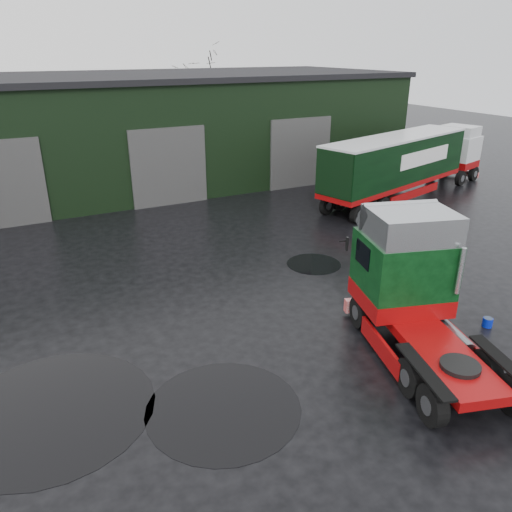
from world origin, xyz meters
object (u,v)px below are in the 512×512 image
at_px(hero_tractor, 433,300).
at_px(wash_bucket, 488,322).
at_px(warehouse, 136,129).
at_px(tree_back_b, 198,99).
at_px(lorry_right, 395,169).

relative_size(hero_tractor, wash_bucket, 20.86).
bearing_deg(hero_tractor, warehouse, 109.88).
bearing_deg(tree_back_b, hero_tractor, -101.60).
bearing_deg(wash_bucket, lorry_right, 60.54).
bearing_deg(lorry_right, hero_tractor, -54.01).
xyz_separation_m(lorry_right, wash_bucket, (-6.48, -11.47, -1.62)).
bearing_deg(warehouse, tree_back_b, 51.34).
height_order(hero_tractor, wash_bucket, hero_tractor).
relative_size(hero_tractor, tree_back_b, 0.81).
distance_m(warehouse, tree_back_b, 12.82).
xyz_separation_m(hero_tractor, tree_back_b, (6.78, 33.00, 1.87)).
distance_m(lorry_right, wash_bucket, 13.27).
height_order(warehouse, lorry_right, warehouse).
bearing_deg(wash_bucket, hero_tractor, -170.23).
bearing_deg(wash_bucket, warehouse, 100.81).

